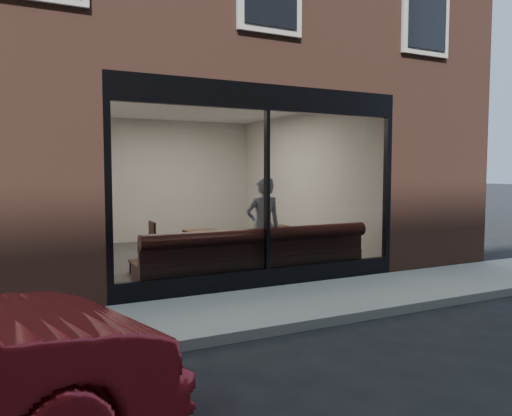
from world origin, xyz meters
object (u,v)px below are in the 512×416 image
cafe_table_left (203,232)px  cafe_table_right (276,227)px  banquette (256,269)px  cafe_chair_right (256,255)px  person (263,227)px  cafe_chair_left (142,261)px

cafe_table_left → cafe_table_right: 1.56m
banquette → cafe_chair_right: bearing=63.2°
banquette → cafe_chair_right: size_ratio=9.00×
cafe_table_right → cafe_chair_right: bearing=-162.9°
person → cafe_chair_left: 2.26m
cafe_table_right → cafe_chair_left: bearing=176.4°
banquette → cafe_chair_left: 2.11m
cafe_table_right → banquette: bearing=-130.9°
banquette → cafe_table_left: 1.40m
cafe_chair_left → cafe_table_left: bearing=171.4°
cafe_table_right → cafe_chair_right: (-0.54, -0.17, -0.50)m
person → cafe_chair_right: bearing=-102.5°
cafe_chair_left → cafe_chair_right: (2.11, -0.33, 0.00)m
cafe_table_right → cafe_chair_right: 0.76m
cafe_chair_left → cafe_chair_right: same height
banquette → cafe_chair_left: banquette is taller
person → cafe_table_left: bearing=-45.4°
banquette → cafe_chair_right: 1.23m
person → cafe_table_right: (0.80, 0.97, -0.14)m
banquette → cafe_table_right: bearing=49.1°
banquette → cafe_chair_right: (0.56, 1.10, 0.01)m
person → banquette: bearing=50.3°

